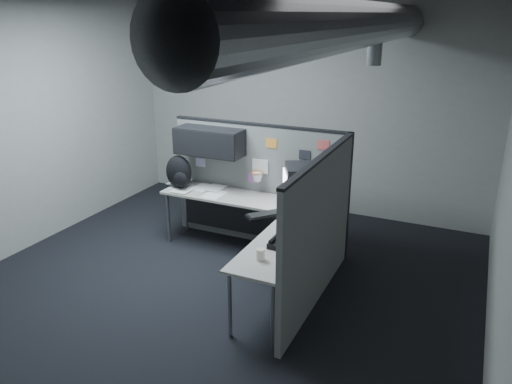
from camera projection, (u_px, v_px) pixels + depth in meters
The scene contains 12 objects.
room at pixel (264, 107), 4.79m from camera, with size 5.62×5.62×3.22m.
partition_back at pixel (245, 171), 6.53m from camera, with size 2.44×0.42×1.63m.
partition_right at pixel (319, 230), 5.19m from camera, with size 0.07×2.23×1.63m.
desk at pixel (256, 217), 6.05m from camera, with size 2.31×2.11×0.73m.
monitor at pixel (305, 186), 5.94m from camera, with size 0.62×0.62×0.53m.
keyboard at pixel (268, 215), 5.76m from camera, with size 0.46×0.49×0.04m.
mouse at pixel (292, 225), 5.48m from camera, with size 0.29×0.27×0.05m.
phone at pixel (278, 244), 5.00m from camera, with size 0.19×0.20×0.09m.
bottles at pixel (285, 258), 4.70m from camera, with size 0.15×0.17×0.09m.
cup at pixel (261, 255), 4.73m from camera, with size 0.08×0.08×0.11m, color beige.
papers at pixel (196, 188), 6.68m from camera, with size 0.91×0.59×0.02m.
backpack at pixel (179, 173), 6.63m from camera, with size 0.44×0.39×0.45m.
Camera 1 is at (2.49, -4.37, 2.94)m, focal length 35.00 mm.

